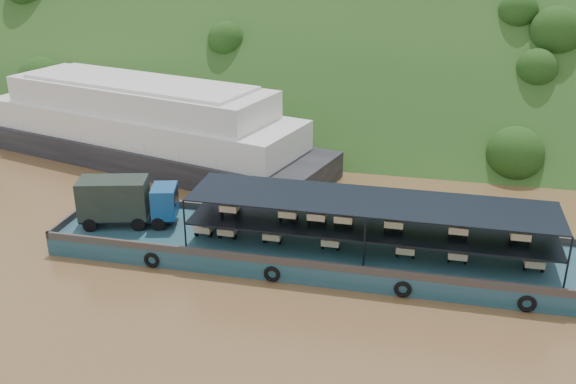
# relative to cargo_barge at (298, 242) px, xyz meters

# --- Properties ---
(ground) EXTENTS (160.00, 160.00, 0.00)m
(ground) POSITION_rel_cargo_barge_xyz_m (0.51, 0.40, -1.14)
(ground) COLOR brown
(ground) RESTS_ON ground
(hillside) EXTENTS (140.00, 39.60, 39.60)m
(hillside) POSITION_rel_cargo_barge_xyz_m (0.51, 36.40, -1.14)
(hillside) COLOR #1A3A15
(hillside) RESTS_ON ground
(cargo_barge) EXTENTS (35.00, 7.18, 4.56)m
(cargo_barge) POSITION_rel_cargo_barge_xyz_m (0.00, 0.00, 0.00)
(cargo_barge) COLOR #133D43
(cargo_barge) RESTS_ON ground
(passenger_ferry) EXTENTS (38.17, 18.67, 7.50)m
(passenger_ferry) POSITION_rel_cargo_barge_xyz_m (-18.43, 16.06, 2.10)
(passenger_ferry) COLOR black
(passenger_ferry) RESTS_ON ground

